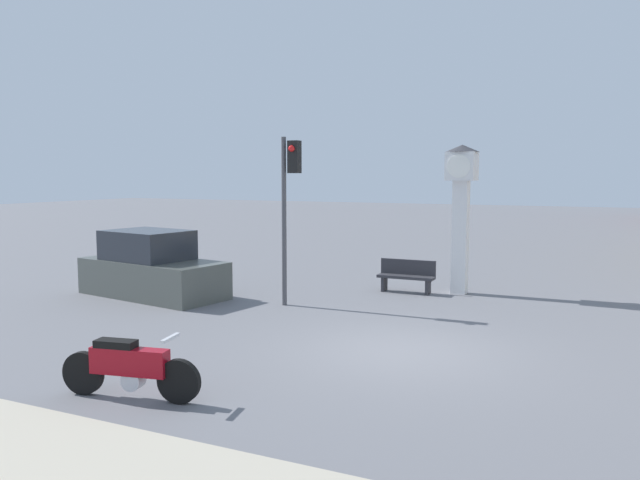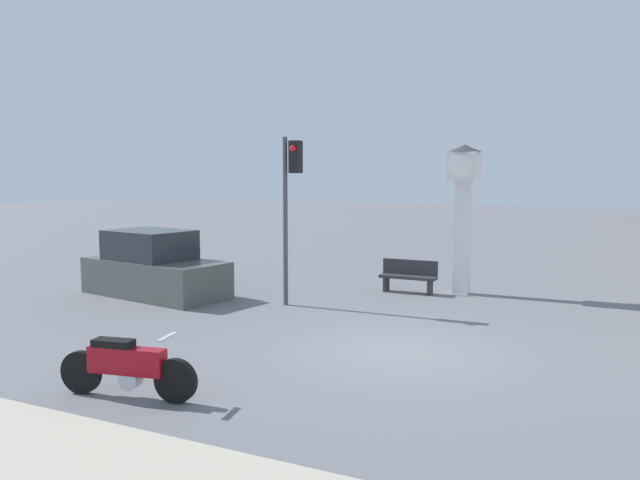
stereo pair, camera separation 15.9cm
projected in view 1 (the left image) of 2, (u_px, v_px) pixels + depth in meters
name	position (u px, v px, depth m)	size (l,w,h in m)	color
ground_plane	(401.00, 351.00, 11.72)	(120.00, 120.00, 0.00)	slate
motorcycle	(129.00, 368.00, 9.19)	(2.22, 0.63, 0.99)	black
clock_tower	(461.00, 196.00, 17.21)	(0.94, 0.94, 4.13)	white
traffic_light	(289.00, 190.00, 15.55)	(0.50, 0.35, 4.25)	#47474C
bench	(407.00, 275.00, 17.58)	(1.60, 0.44, 0.92)	#2D2D33
parked_car	(152.00, 269.00, 17.04)	(4.45, 2.49, 1.80)	#4C514C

